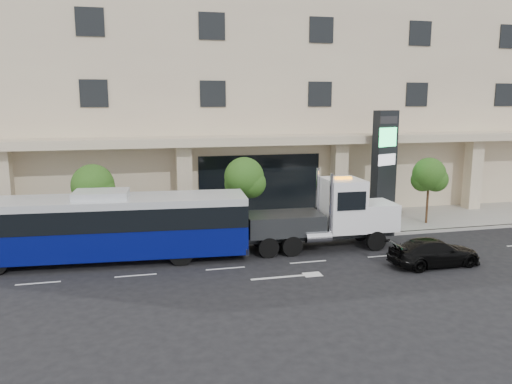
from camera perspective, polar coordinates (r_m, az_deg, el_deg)
ground at (r=25.46m, az=4.84°, el=-6.95°), size 120.00×120.00×0.00m
sidewalk at (r=30.04m, az=1.83°, el=-4.07°), size 120.00×6.00×0.15m
curb at (r=27.26m, az=3.51°, el=-5.59°), size 120.00×0.30×0.15m
convention_center at (r=39.32m, az=-2.25°, el=13.86°), size 60.00×17.60×20.00m
tree_left at (r=27.09m, az=-18.08°, el=0.39°), size 2.27×2.20×4.22m
tree_mid at (r=27.59m, az=-1.31°, el=1.39°), size 2.28×2.20×4.38m
tree_right at (r=32.08m, az=19.20°, el=1.67°), size 2.10×2.00×4.04m
city_bus at (r=24.70m, az=-17.11°, el=-3.72°), size 13.71×3.84×3.43m
tow_truck at (r=26.07m, az=8.20°, el=-2.78°), size 8.97×2.42×4.08m
black_sedan at (r=24.78m, az=19.69°, el=-6.49°), size 4.43×1.92×1.27m
signage_pylon at (r=31.79m, az=14.43°, el=2.92°), size 1.81×1.20×6.86m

